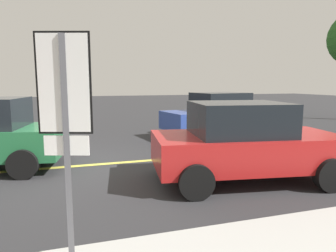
{
  "coord_description": "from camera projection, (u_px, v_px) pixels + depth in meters",
  "views": [
    {
      "loc": [
        0.37,
        -7.64,
        2.03
      ],
      "look_at": [
        2.51,
        -0.83,
        1.02
      ],
      "focal_mm": 32.88,
      "sensor_mm": 36.0,
      "label": 1
    }
  ],
  "objects": [
    {
      "name": "ground_plane",
      "position": [
        58.0,
        168.0,
        7.39
      ],
      "size": [
        80.0,
        80.0,
        0.0
      ],
      "primitive_type": "plane",
      "color": "#2D2D30"
    },
    {
      "name": "lane_marking_centre",
      "position": [
        176.0,
        158.0,
        8.28
      ],
      "size": [
        28.0,
        0.16,
        0.01
      ],
      "primitive_type": "cube",
      "color": "#E0D14C"
    },
    {
      "name": "speed_limit_sign",
      "position": [
        65.0,
        110.0,
        3.02
      ],
      "size": [
        0.52,
        0.18,
        2.52
      ],
      "color": "#4C4C51",
      "rests_on": "ground_plane"
    },
    {
      "name": "car_blue_crossing",
      "position": [
        217.0,
        115.0,
        11.68
      ],
      "size": [
        4.18,
        2.44,
        1.65
      ],
      "color": "#2D479E",
      "rests_on": "ground_plane"
    },
    {
      "name": "car_red_far_lane",
      "position": [
        244.0,
        142.0,
        6.34
      ],
      "size": [
        4.03,
        2.46,
        1.64
      ],
      "color": "red",
      "rests_on": "ground_plane"
    }
  ]
}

